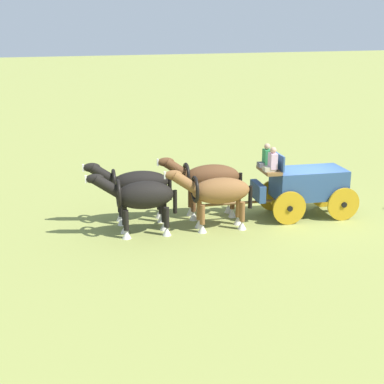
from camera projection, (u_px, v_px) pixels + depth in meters
The scene contains 6 objects.
ground_plane at pixel (307, 215), 20.41m from camera, with size 220.00×220.00×0.00m, color olive.
show_wagon at pixel (304, 184), 20.03m from camera, with size 5.59×2.10×2.71m.
draft_horse_rear_near at pixel (217, 192), 18.69m from camera, with size 3.06×1.17×2.17m.
draft_horse_rear_off at pixel (208, 179), 19.87m from camera, with size 3.12×1.22×2.30m.
draft_horse_lead_near at pixel (141, 197), 18.16m from camera, with size 2.97×1.20×2.19m.
draft_horse_lead_off at pixel (136, 185), 19.36m from camera, with size 3.07×1.13×2.24m.
Camera 1 is at (10.63, 16.63, 6.78)m, focal length 51.55 mm.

